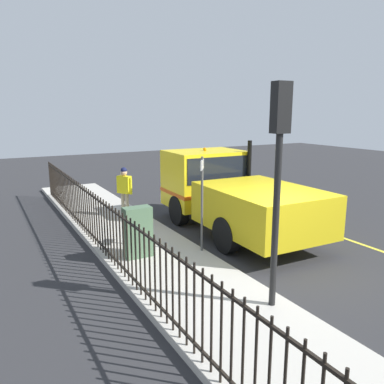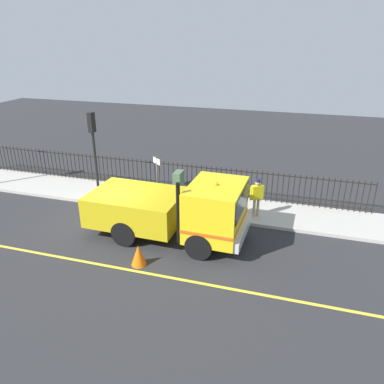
{
  "view_description": "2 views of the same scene",
  "coord_description": "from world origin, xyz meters",
  "px_view_note": "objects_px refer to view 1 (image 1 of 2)",
  "views": [
    {
      "loc": [
        6.25,
        6.64,
        3.65
      ],
      "look_at": [
        0.72,
        -3.34,
        1.23
      ],
      "focal_mm": 35.94,
      "sensor_mm": 36.0,
      "label": 1
    },
    {
      "loc": [
        -12.08,
        -7.07,
        7.16
      ],
      "look_at": [
        0.57,
        -3.22,
        1.57
      ],
      "focal_mm": 34.93,
      "sensor_mm": 36.0,
      "label": 2
    }
  ],
  "objects_px": {
    "traffic_light_near": "(279,152)",
    "street_sign": "(202,193)",
    "utility_cabinet": "(138,232)",
    "traffic_cone": "(293,214)",
    "work_truck": "(226,189)",
    "worker_standing": "(124,186)"
  },
  "relations": [
    {
      "from": "traffic_light_near",
      "to": "utility_cabinet",
      "type": "relative_size",
      "value": 3.2
    },
    {
      "from": "traffic_light_near",
      "to": "traffic_cone",
      "type": "relative_size",
      "value": 5.41
    },
    {
      "from": "work_truck",
      "to": "street_sign",
      "type": "height_order",
      "value": "work_truck"
    },
    {
      "from": "traffic_light_near",
      "to": "utility_cabinet",
      "type": "xyz_separation_m",
      "value": [
        1.29,
        -3.45,
        -2.21
      ]
    },
    {
      "from": "utility_cabinet",
      "to": "street_sign",
      "type": "distance_m",
      "value": 1.85
    },
    {
      "from": "street_sign",
      "to": "utility_cabinet",
      "type": "bearing_deg",
      "value": -14.26
    },
    {
      "from": "work_truck",
      "to": "worker_standing",
      "type": "distance_m",
      "value": 3.5
    },
    {
      "from": "traffic_light_near",
      "to": "street_sign",
      "type": "xyz_separation_m",
      "value": [
        -0.29,
        -3.05,
        -1.33
      ]
    },
    {
      "from": "traffic_light_near",
      "to": "street_sign",
      "type": "distance_m",
      "value": 3.34
    },
    {
      "from": "work_truck",
      "to": "utility_cabinet",
      "type": "distance_m",
      "value": 3.65
    },
    {
      "from": "worker_standing",
      "to": "traffic_light_near",
      "type": "relative_size",
      "value": 0.42
    },
    {
      "from": "traffic_light_near",
      "to": "street_sign",
      "type": "bearing_deg",
      "value": 87.36
    },
    {
      "from": "street_sign",
      "to": "work_truck",
      "type": "bearing_deg",
      "value": -138.53
    },
    {
      "from": "traffic_light_near",
      "to": "traffic_cone",
      "type": "bearing_deg",
      "value": 45.58
    },
    {
      "from": "utility_cabinet",
      "to": "street_sign",
      "type": "height_order",
      "value": "street_sign"
    },
    {
      "from": "traffic_cone",
      "to": "street_sign",
      "type": "xyz_separation_m",
      "value": [
        3.93,
        0.86,
        1.27
      ]
    },
    {
      "from": "work_truck",
      "to": "traffic_cone",
      "type": "distance_m",
      "value": 2.41
    },
    {
      "from": "traffic_light_near",
      "to": "street_sign",
      "type": "height_order",
      "value": "traffic_light_near"
    },
    {
      "from": "utility_cabinet",
      "to": "street_sign",
      "type": "bearing_deg",
      "value": 165.74
    },
    {
      "from": "worker_standing",
      "to": "traffic_light_near",
      "type": "xyz_separation_m",
      "value": [
        -0.31,
        7.18,
        1.81
      ]
    },
    {
      "from": "utility_cabinet",
      "to": "traffic_light_near",
      "type": "bearing_deg",
      "value": 110.45
    },
    {
      "from": "traffic_cone",
      "to": "traffic_light_near",
      "type": "bearing_deg",
      "value": 42.84
    }
  ]
}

